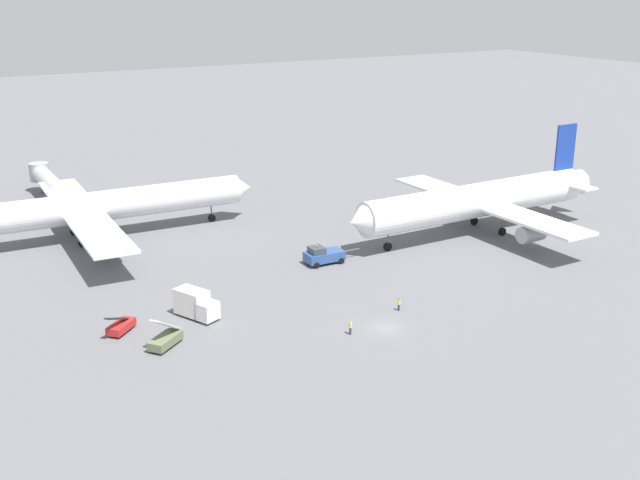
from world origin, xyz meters
name	(u,v)px	position (x,y,z in m)	size (l,w,h in m)	color
ground_plane	(386,328)	(0.00, 0.00, 0.00)	(600.00, 600.00, 0.00)	slate
airliner_at_gate_left	(93,208)	(-21.34, 51.86, 5.20)	(53.71, 46.35, 16.42)	silver
airliner_being_pushed	(477,201)	(34.20, 23.50, 5.45)	(49.07, 41.58, 16.35)	white
pushback_tug	(323,255)	(4.80, 23.29, 1.28)	(8.98, 3.34, 3.01)	#2D4C8C
gse_catering_truck_tall	(196,304)	(-18.60, 14.36, 1.76)	(4.53, 6.31, 3.50)	silver
gse_belt_loader_portside	(121,326)	(-27.94, 14.76, 0.83)	(4.45, 4.27, 3.02)	red
gse_stair_truck_yellow	(165,338)	(-24.64, 8.45, 1.03)	(4.80, 4.31, 4.06)	#666B4C
ground_crew_ramp_agent_by_cones	(399,304)	(4.41, 3.56, 0.83)	(0.36, 0.36, 1.60)	#2D3351
ground_crew_marshaller_foreground	(350,327)	(-4.65, 0.66, 0.91)	(0.39, 0.44, 1.74)	#2D3351
jet_bridge	(47,179)	(-23.13, 79.95, 4.06)	(3.84, 19.74, 5.84)	#B7B7BC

